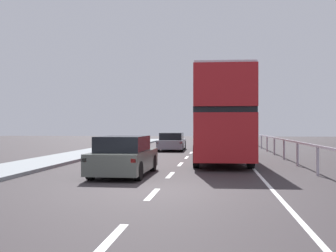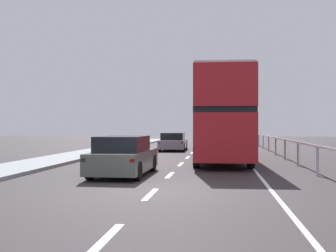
{
  "view_description": "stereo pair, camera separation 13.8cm",
  "coord_description": "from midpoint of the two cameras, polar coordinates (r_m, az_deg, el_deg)",
  "views": [
    {
      "loc": [
        1.64,
        -10.96,
        1.78
      ],
      "look_at": [
        -0.36,
        5.62,
        1.79
      ],
      "focal_mm": 42.26,
      "sensor_mm": 36.0,
      "label": 1
    },
    {
      "loc": [
        1.78,
        -10.94,
        1.78
      ],
      "look_at": [
        -0.36,
        5.62,
        1.79
      ],
      "focal_mm": 42.26,
      "sensor_mm": 36.0,
      "label": 2
    }
  ],
  "objects": [
    {
      "name": "double_decker_bus_red",
      "position": [
        20.93,
        7.19,
        1.47
      ],
      "size": [
        2.9,
        11.17,
        4.36
      ],
      "rotation": [
        0.0,
        0.0,
        0.04
      ],
      "color": "#AD1B20",
      "rests_on": "ground"
    },
    {
      "name": "lane_paint_markings",
      "position": [
        19.47,
        7.84,
        -5.28
      ],
      "size": [
        3.36,
        46.0,
        0.01
      ],
      "color": "silver",
      "rests_on": "ground"
    },
    {
      "name": "ground_plane",
      "position": [
        11.23,
        -1.99,
        -9.42
      ],
      "size": [
        75.11,
        120.0,
        0.1
      ],
      "primitive_type": "cube",
      "color": "#312B2D"
    },
    {
      "name": "sedan_car_ahead",
      "position": [
        29.26,
        0.44,
        -2.29
      ],
      "size": [
        1.92,
        4.5,
        1.3
      ],
      "rotation": [
        0.0,
        0.0,
        0.02
      ],
      "color": "gray",
      "rests_on": "ground"
    },
    {
      "name": "hatchback_car_near",
      "position": [
        14.48,
        -6.62,
        -4.38
      ],
      "size": [
        1.86,
        4.2,
        1.43
      ],
      "rotation": [
        0.0,
        0.0,
        -0.01
      ],
      "color": "#4E534C",
      "rests_on": "ground"
    },
    {
      "name": "bridge_side_railing",
      "position": [
        20.29,
        17.03,
        -2.55
      ],
      "size": [
        0.1,
        42.0,
        1.11
      ],
      "color": "#B7ACBC",
      "rests_on": "ground"
    }
  ]
}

